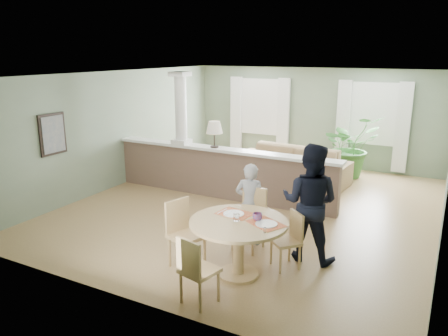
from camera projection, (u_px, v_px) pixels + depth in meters
The scene contains 12 objects.
ground at pixel (254, 206), 9.11m from camera, with size 8.00×8.00×0.00m, color tan.
room_shell at pixel (266, 116), 9.19m from camera, with size 7.02×8.02×2.71m.
pony_wall at pixel (217, 166), 9.54m from camera, with size 5.32×0.38×2.70m.
sofa at pixel (290, 165), 10.76m from camera, with size 2.86×1.12×0.83m, color #997D53.
houseplant at pixel (350, 146), 11.08m from camera, with size 1.43×1.24×1.59m, color #316629.
dining_table at pixel (239, 232), 6.13m from camera, with size 1.39×1.39×0.95m.
chair_far_boy at pixel (251, 215), 7.07m from camera, with size 0.49×0.49×1.00m.
chair_far_man at pixel (290, 237), 6.45m from camera, with size 0.54×0.54×0.85m.
chair_near at pixel (195, 268), 5.45m from camera, with size 0.50×0.50×0.92m.
chair_side at pixel (183, 230), 6.47m from camera, with size 0.57×0.57×1.01m.
child_person at pixel (250, 204), 7.20m from camera, with size 0.50×0.33×1.38m, color #99999E.
man_person at pixel (310, 203), 6.59m from camera, with size 0.89×0.69×1.83m, color black.
Camera 1 is at (3.48, -7.88, 3.13)m, focal length 35.00 mm.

